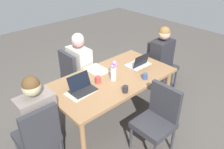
% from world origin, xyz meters
% --- Properties ---
extents(ground_plane, '(10.00, 10.00, 0.00)m').
position_xyz_m(ground_plane, '(0.00, 0.00, 0.00)').
color(ground_plane, '#4C4742').
extents(dining_table, '(1.80, 0.95, 0.73)m').
position_xyz_m(dining_table, '(0.00, 0.00, 0.65)').
color(dining_table, olive).
rests_on(dining_table, ground_plane).
extents(chair_head_left_left_near, '(0.44, 0.44, 0.90)m').
position_xyz_m(chair_head_left_left_near, '(-1.27, -0.11, 0.50)').
color(chair_head_left_left_near, '#2D2D33').
rests_on(chair_head_left_left_near, ground_plane).
extents(person_head_left_left_near, '(0.40, 0.36, 1.19)m').
position_xyz_m(person_head_left_left_near, '(-1.21, -0.04, 0.53)').
color(person_head_left_left_near, '#2D2D33').
rests_on(person_head_left_left_near, ground_plane).
extents(chair_head_right_left_mid, '(0.44, 0.44, 0.90)m').
position_xyz_m(chair_head_right_left_mid, '(1.19, 0.07, 0.50)').
color(chair_head_right_left_mid, '#2D2D33').
rests_on(chair_head_right_left_mid, ground_plane).
extents(person_head_right_left_mid, '(0.40, 0.36, 1.19)m').
position_xyz_m(person_head_right_left_mid, '(1.13, -0.01, 0.53)').
color(person_head_right_left_mid, '#2D2D33').
rests_on(person_head_right_left_mid, ground_plane).
extents(chair_near_left_far, '(0.44, 0.44, 0.90)m').
position_xyz_m(chair_near_left_far, '(0.11, -0.80, 0.50)').
color(chair_near_left_far, '#2D2D33').
rests_on(chair_near_left_far, ground_plane).
extents(person_near_left_far, '(0.36, 0.40, 1.19)m').
position_xyz_m(person_near_left_far, '(0.03, -0.74, 0.53)').
color(person_near_left_far, '#2D2D33').
rests_on(person_near_left_far, ground_plane).
extents(chair_far_right_near, '(0.44, 0.44, 0.90)m').
position_xyz_m(chair_far_right_near, '(-0.04, 0.80, 0.50)').
color(chair_far_right_near, '#2D2D33').
rests_on(chair_far_right_near, ground_plane).
extents(flower_vase, '(0.10, 0.09, 0.30)m').
position_xyz_m(flower_vase, '(0.03, 0.06, 0.89)').
color(flower_vase, silver).
rests_on(flower_vase, dining_table).
extents(placemat_head_left_left_near, '(0.36, 0.27, 0.00)m').
position_xyz_m(placemat_head_left_left_near, '(-0.57, -0.02, 0.73)').
color(placemat_head_left_left_near, beige).
rests_on(placemat_head_left_left_near, dining_table).
extents(placemat_head_right_left_mid, '(0.38, 0.29, 0.00)m').
position_xyz_m(placemat_head_right_left_mid, '(0.54, -0.00, 0.73)').
color(placemat_head_right_left_mid, beige).
rests_on(placemat_head_right_left_mid, dining_table).
extents(placemat_near_left_far, '(0.26, 0.36, 0.00)m').
position_xyz_m(placemat_near_left_far, '(0.01, -0.32, 0.73)').
color(placemat_near_left_far, beige).
rests_on(placemat_near_left_far, dining_table).
extents(laptop_head_right_left_mid, '(0.32, 0.22, 0.20)m').
position_xyz_m(laptop_head_right_left_mid, '(0.50, -0.03, 0.77)').
color(laptop_head_right_left_mid, black).
rests_on(laptop_head_right_left_mid, dining_table).
extents(laptop_head_left_left_near, '(0.32, 0.22, 0.21)m').
position_xyz_m(laptop_head_left_left_near, '(-0.53, 0.01, 0.78)').
color(laptop_head_left_left_near, silver).
rests_on(laptop_head_left_left_near, dining_table).
extents(coffee_mug_near_left, '(0.08, 0.08, 0.09)m').
position_xyz_m(coffee_mug_near_left, '(0.23, -0.03, 0.78)').
color(coffee_mug_near_left, '#AD3D38').
rests_on(coffee_mug_near_left, dining_table).
extents(coffee_mug_near_right, '(0.08, 0.08, 0.08)m').
position_xyz_m(coffee_mug_near_right, '(-0.32, 0.33, 0.77)').
color(coffee_mug_near_right, '#33477A').
rests_on(coffee_mug_near_right, dining_table).
extents(coffee_mug_centre_left, '(0.07, 0.07, 0.11)m').
position_xyz_m(coffee_mug_centre_left, '(0.44, -0.26, 0.78)').
color(coffee_mug_centre_left, '#47704C').
rests_on(coffee_mug_centre_left, dining_table).
extents(coffee_mug_centre_right, '(0.07, 0.07, 0.09)m').
position_xyz_m(coffee_mug_centre_right, '(0.12, 0.38, 0.78)').
color(coffee_mug_centre_right, '#232328').
rests_on(coffee_mug_centre_right, dining_table).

